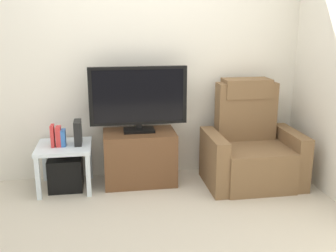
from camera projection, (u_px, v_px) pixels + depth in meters
ground_plane at (144, 219)px, 3.49m from camera, size 6.40×6.40×0.00m
wall_back at (131, 57)px, 4.23m from camera, size 6.40×0.06×2.60m
tv_stand at (140, 157)px, 4.22m from camera, size 0.75×0.47×0.56m
television at (138, 98)px, 4.08m from camera, size 1.00×0.20×0.68m
recliner_armchair at (251, 148)px, 4.22m from camera, size 0.98×0.78×1.08m
side_table at (64, 152)px, 4.04m from camera, size 0.54×0.54×0.47m
subwoofer_box at (66, 173)px, 4.10m from camera, size 0.34×0.34×0.34m
book_leftmost at (53, 136)px, 3.96m from camera, size 0.03×0.12×0.22m
book_middle at (59, 136)px, 3.97m from camera, size 0.05×0.11×0.20m
book_rightmost at (63, 138)px, 3.98m from camera, size 0.04×0.11×0.17m
game_console at (78, 133)px, 4.02m from camera, size 0.07×0.20×0.24m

